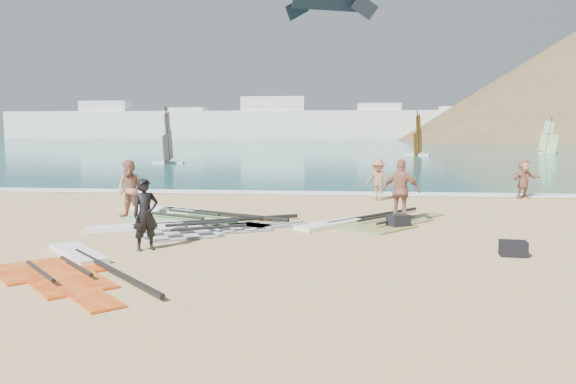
# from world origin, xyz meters

# --- Properties ---
(ground) EXTENTS (300.00, 300.00, 0.00)m
(ground) POSITION_xyz_m (0.00, 0.00, 0.00)
(ground) COLOR tan
(ground) RESTS_ON ground
(sea) EXTENTS (300.00, 240.00, 0.06)m
(sea) POSITION_xyz_m (0.00, 132.00, 0.00)
(sea) COLOR #0B4253
(sea) RESTS_ON ground
(surf_line) EXTENTS (300.00, 1.20, 0.04)m
(surf_line) POSITION_xyz_m (0.00, 12.30, 0.00)
(surf_line) COLOR white
(surf_line) RESTS_ON ground
(far_town) EXTENTS (160.00, 8.00, 12.00)m
(far_town) POSITION_xyz_m (-15.72, 150.00, 4.49)
(far_town) COLOR white
(far_town) RESTS_ON ground
(rig_grey) EXTENTS (6.15, 4.20, 0.20)m
(rig_grey) POSITION_xyz_m (-4.05, 3.24, 0.05)
(rig_grey) COLOR #2A2A2C
(rig_grey) RESTS_ON ground
(rig_green) EXTENTS (5.76, 4.11, 0.20)m
(rig_green) POSITION_xyz_m (-4.77, 5.65, 0.05)
(rig_green) COLOR green
(rig_green) RESTS_ON ground
(rig_orange) EXTENTS (4.61, 4.51, 0.20)m
(rig_orange) POSITION_xyz_m (1.01, 4.62, 0.05)
(rig_orange) COLOR orange
(rig_orange) RESTS_ON ground
(rig_red) EXTENTS (4.24, 4.77, 0.20)m
(rig_red) POSITION_xyz_m (-5.03, -1.29, 0.05)
(rig_red) COLOR red
(rig_red) RESTS_ON ground
(gear_bag_near) EXTENTS (0.71, 0.65, 0.37)m
(gear_bag_near) POSITION_xyz_m (1.91, 4.18, 0.18)
(gear_bag_near) COLOR black
(gear_bag_near) RESTS_ON ground
(gear_bag_far) EXTENTS (0.60, 0.45, 0.34)m
(gear_bag_far) POSITION_xyz_m (4.08, 0.76, 0.17)
(gear_bag_far) COLOR black
(gear_bag_far) RESTS_ON ground
(person_wetsuit) EXTENTS (0.72, 0.70, 1.66)m
(person_wetsuit) POSITION_xyz_m (-4.17, 0.54, 0.83)
(person_wetsuit) COLOR black
(person_wetsuit) RESTS_ON ground
(beachgoer_left) EXTENTS (1.03, 0.89, 1.82)m
(beachgoer_left) POSITION_xyz_m (-6.31, 5.10, 0.91)
(beachgoer_left) COLOR #A46957
(beachgoer_left) RESTS_ON ground
(beachgoer_mid) EXTENTS (1.19, 0.93, 1.62)m
(beachgoer_mid) POSITION_xyz_m (1.69, 10.28, 0.81)
(beachgoer_mid) COLOR #9A6347
(beachgoer_mid) RESTS_ON ground
(beachgoer_back) EXTENTS (1.20, 0.78, 1.90)m
(beachgoer_back) POSITION_xyz_m (2.06, 5.06, 0.95)
(beachgoer_back) COLOR #9E624A
(beachgoer_back) RESTS_ON ground
(beachgoer_right) EXTENTS (1.50, 1.17, 1.59)m
(beachgoer_right) POSITION_xyz_m (7.56, 11.50, 0.79)
(beachgoer_right) COLOR #AA7055
(beachgoer_right) RESTS_ON ground
(windsurfer_left) EXTENTS (2.57, 3.11, 4.63)m
(windsurfer_left) POSITION_xyz_m (-13.83, 32.41, 1.33)
(windsurfer_left) COLOR white
(windsurfer_left) RESTS_ON ground
(windsurfer_centre) EXTENTS (2.71, 2.97, 4.80)m
(windsurfer_centre) POSITION_xyz_m (8.05, 48.41, 1.37)
(windsurfer_centre) COLOR white
(windsurfer_centre) RESTS_ON ground
(windsurfer_right) EXTENTS (2.34, 2.50, 4.21)m
(windsurfer_right) POSITION_xyz_m (23.54, 54.98, 1.24)
(windsurfer_right) COLOR white
(windsurfer_right) RESTS_ON ground
(kitesurf_kite) EXTENTS (8.17, 3.68, 2.70)m
(kitesurf_kite) POSITION_xyz_m (-1.02, 41.60, 14.40)
(kitesurf_kite) COLOR black
(kitesurf_kite) RESTS_ON ground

